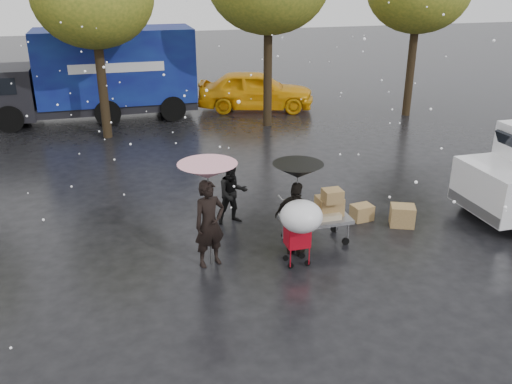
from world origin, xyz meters
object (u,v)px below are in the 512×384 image
object	(u,v)px
vendor_cart	(320,211)
shopping_cart	(301,220)
blue_truck	(95,75)
yellow_taxi	(256,90)
person_pink	(210,224)
person_black	(296,219)

from	to	relation	value
vendor_cart	shopping_cart	world-z (taller)	shopping_cart
blue_truck	yellow_taxi	bearing A→B (deg)	-1.84
shopping_cart	blue_truck	bearing A→B (deg)	105.94
shopping_cart	blue_truck	world-z (taller)	blue_truck
person_pink	yellow_taxi	world-z (taller)	person_pink
person_pink	yellow_taxi	bearing A→B (deg)	53.95
vendor_cart	blue_truck	distance (m)	13.20
blue_truck	yellow_taxi	distance (m)	6.56
vendor_cart	yellow_taxi	world-z (taller)	yellow_taxi
yellow_taxi	person_black	bearing A→B (deg)	-175.12
person_black	blue_truck	xyz separation A→B (m)	(-3.91, 12.75, 0.95)
shopping_cart	vendor_cart	bearing A→B (deg)	50.23
vendor_cart	blue_truck	size ratio (longest dim) A/B	0.18
vendor_cart	person_pink	bearing A→B (deg)	-172.08
blue_truck	yellow_taxi	size ratio (longest dim) A/B	1.70
person_pink	shopping_cart	world-z (taller)	person_pink
person_black	shopping_cart	world-z (taller)	person_black
shopping_cart	yellow_taxi	size ratio (longest dim) A/B	0.30
yellow_taxi	vendor_cart	bearing A→B (deg)	-172.38
person_black	yellow_taxi	world-z (taller)	yellow_taxi
person_pink	shopping_cart	xyz separation A→B (m)	(1.70, -0.61, 0.15)
vendor_cart	person_black	bearing A→B (deg)	-149.09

